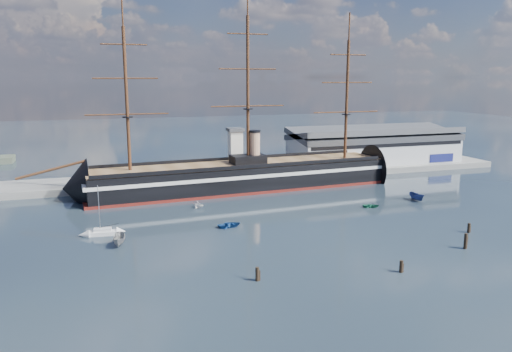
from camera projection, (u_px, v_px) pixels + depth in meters
name	position (u px, v px, depth m)	size (l,w,h in m)	color
ground	(260.00, 206.00, 129.39)	(600.00, 600.00, 0.00)	black
quay	(253.00, 177.00, 166.00)	(180.00, 18.00, 2.00)	slate
warehouse	(374.00, 146.00, 182.94)	(63.00, 21.00, 11.60)	#B7BABC
quay_tower	(235.00, 151.00, 159.16)	(5.00, 5.00, 15.00)	silver
warship	(236.00, 176.00, 147.06)	(113.35, 21.71, 53.94)	black
sailboat	(103.00, 232.00, 105.20)	(6.96, 2.83, 10.82)	silver
motorboat_a	(120.00, 245.00, 98.92)	(6.81, 2.50, 2.72)	gray
motorboat_b	(230.00, 227.00, 111.08)	(3.31, 1.32, 1.54)	navy
motorboat_d	(198.00, 208.00, 127.54)	(5.17, 2.24, 1.90)	white
motorboat_e	(371.00, 207.00, 127.86)	(2.62, 1.05, 1.22)	#165E43
motorboat_f	(417.00, 201.00, 134.75)	(6.57, 2.41, 2.63)	navy
piling_near_left	(257.00, 281.00, 81.69)	(0.64, 0.64, 3.06)	black
piling_near_mid	(401.00, 272.00, 85.27)	(0.64, 0.64, 2.83)	black
piling_near_right	(465.00, 249.00, 96.98)	(0.64, 0.64, 3.78)	black
piling_far_right	(468.00, 233.00, 107.04)	(0.64, 0.64, 2.80)	black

